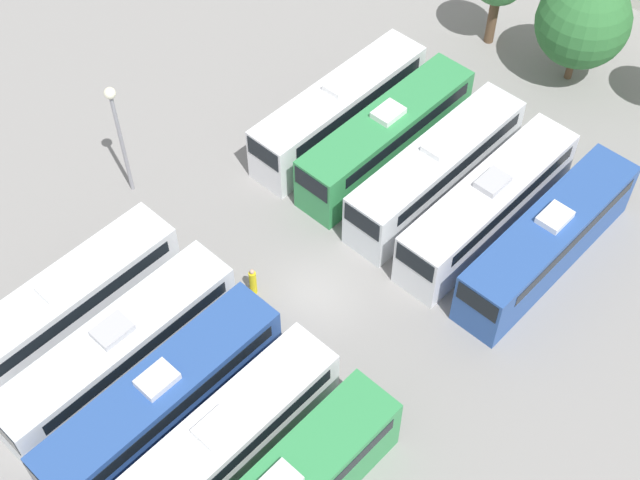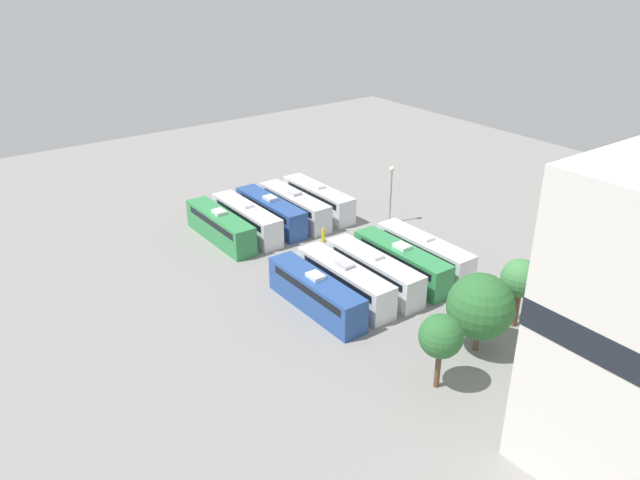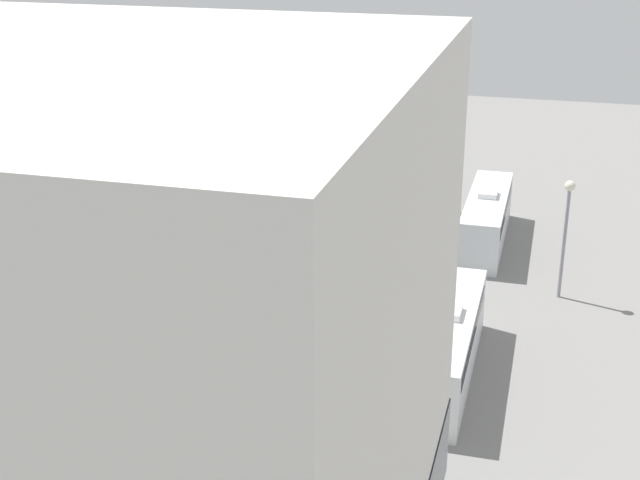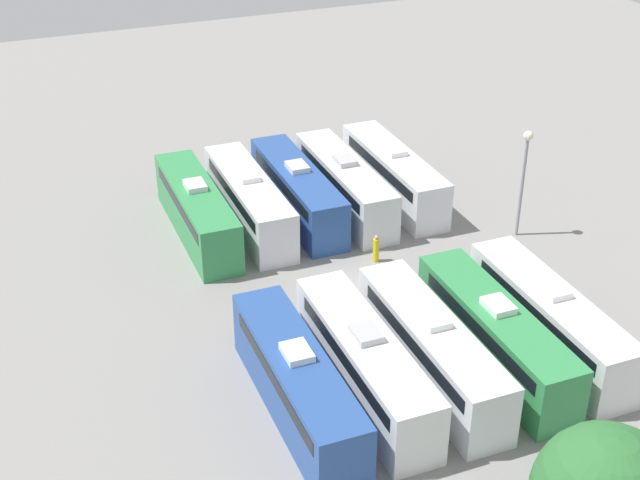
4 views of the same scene
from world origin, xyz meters
name	(u,v)px [view 4 (image 4 of 4)]	position (x,y,z in m)	size (l,w,h in m)	color
ground_plane	(354,285)	(0.00, 0.00, 0.00)	(112.84, 112.84, 0.00)	gray
bus_0	(394,173)	(-6.97, -9.33, 1.79)	(2.56, 11.75, 3.62)	silver
bus_1	(345,184)	(-3.27, -9.10, 1.79)	(2.56, 11.75, 3.62)	silver
bus_2	(298,190)	(-0.04, -9.34, 1.79)	(2.56, 11.75, 3.62)	#284C93
bus_3	(249,200)	(3.32, -9.17, 1.79)	(2.56, 11.75, 3.62)	silver
bus_4	(197,209)	(6.76, -9.11, 1.79)	(2.56, 11.75, 3.62)	#338C4C
bus_5	(550,318)	(-6.80, 9.13, 1.79)	(2.56, 11.75, 3.62)	white
bus_6	(496,334)	(-3.51, 9.29, 1.79)	(2.56, 11.75, 3.62)	#338C4C
bus_7	(432,348)	(-0.03, 9.19, 1.79)	(2.56, 11.75, 3.62)	silver
bus_8	(366,363)	(3.41, 9.04, 1.79)	(2.56, 11.75, 3.62)	white
bus_9	(298,382)	(6.89, 9.21, 1.79)	(2.56, 11.75, 3.62)	#284C93
worker_person	(376,249)	(-2.27, -1.99, 0.82)	(0.36, 0.36, 1.76)	gold
light_pole	(525,165)	(-11.93, -1.69, 4.85)	(0.60, 0.60, 7.05)	gray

